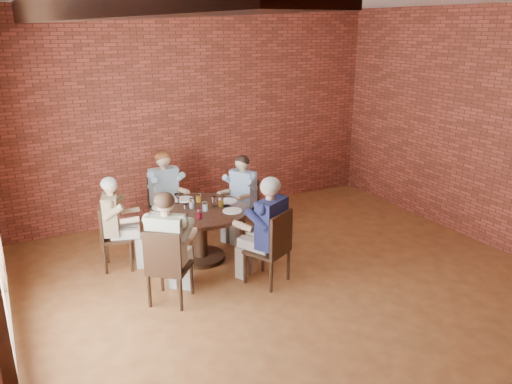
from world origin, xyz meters
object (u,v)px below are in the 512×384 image
diner_a (241,197)px  diner_d (169,248)px  chair_d (167,264)px  diner_e (267,231)px  dining_table (200,224)px  diner_b (166,195)px  chair_b (164,204)px  chair_a (244,205)px  chair_e (273,246)px  chair_c (111,234)px  diner_c (116,223)px  smartphone (228,206)px

diner_a → diner_d: (-1.57, -1.31, 0.04)m
chair_d → diner_e: diner_e is taller
diner_a → chair_d: bearing=-77.2°
diner_a → diner_d: size_ratio=0.94×
dining_table → diner_b: size_ratio=1.01×
chair_b → diner_e: 2.18m
chair_a → diner_e: bearing=-43.2°
chair_b → chair_e: (0.70, -2.15, 0.01)m
diner_b → chair_c: bearing=-153.9°
diner_a → dining_table: bearing=-90.0°
chair_d → chair_e: (1.33, -0.14, 0.01)m
diner_c → diner_d: bearing=-148.3°
diner_a → chair_d: size_ratio=1.34×
chair_a → chair_d: (-1.70, -1.42, 0.02)m
smartphone → chair_c: bearing=154.1°
chair_b → diner_d: diner_d is taller
diner_a → chair_d: diner_a is taller
diner_b → diner_d: diner_d is taller
diner_a → chair_e: (-0.30, -1.52, -0.12)m
chair_d → diner_d: size_ratio=0.70×
chair_d → smartphone: size_ratio=6.56×
diner_c → chair_e: bearing=-115.0°
chair_a → smartphone: chair_a is taller
diner_a → diner_e: size_ratio=0.92×
diner_c → diner_a: bearing=-70.2°
chair_a → diner_b: (-1.06, 0.52, 0.17)m
dining_table → diner_b: bearing=98.4°
dining_table → chair_c: bearing=164.6°
diner_a → smartphone: bearing=-68.2°
chair_a → chair_b: bearing=-146.6°
dining_table → chair_a: (0.92, 0.48, -0.03)m
dining_table → smartphone: 0.45m
chair_d → chair_b: bearing=-67.4°
diner_a → diner_b: 1.14m
chair_b → smartphone: 1.32m
chair_b → chair_e: size_ratio=0.96×
diner_b → smartphone: 1.22m
chair_e → smartphone: chair_e is taller
diner_a → smartphone: diner_a is taller
chair_b → smartphone: bearing=-74.0°
chair_a → dining_table: bearing=-90.0°
chair_a → chair_b: size_ratio=0.97×
diner_b → chair_e: diner_b is taller
diner_b → chair_d: (-0.64, -1.93, -0.15)m
diner_c → smartphone: (1.44, -0.40, 0.12)m
diner_d → diner_e: (1.23, -0.12, 0.01)m
dining_table → diner_b: 1.01m
dining_table → diner_a: size_ratio=1.05×
smartphone → chair_d: bearing=-154.7°
diner_c → smartphone: diner_c is taller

